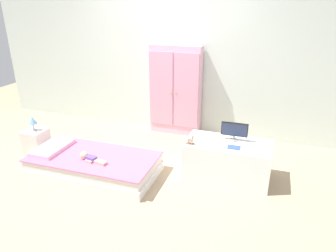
# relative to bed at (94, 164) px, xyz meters

# --- Properties ---
(ground_plane) EXTENTS (10.00, 10.00, 0.02)m
(ground_plane) POSITION_rel_bed_xyz_m (0.40, 0.19, -0.13)
(ground_plane) COLOR tan
(back_wall) EXTENTS (6.40, 0.05, 2.70)m
(back_wall) POSITION_rel_bed_xyz_m (0.40, 1.77, 1.23)
(back_wall) COLOR silver
(back_wall) RESTS_ON ground_plane
(bed) EXTENTS (1.62, 0.81, 0.24)m
(bed) POSITION_rel_bed_xyz_m (0.00, 0.00, 0.00)
(bed) COLOR white
(bed) RESTS_ON ground_plane
(pillow) EXTENTS (0.32, 0.58, 0.05)m
(pillow) POSITION_rel_bed_xyz_m (-0.61, -0.00, 0.15)
(pillow) COLOR silver
(pillow) RESTS_ON bed
(doll) EXTENTS (0.39, 0.15, 0.10)m
(doll) POSITION_rel_bed_xyz_m (0.01, -0.11, 0.16)
(doll) COLOR #6B4CB2
(doll) RESTS_ON bed
(nightstand) EXTENTS (0.29, 0.29, 0.38)m
(nightstand) POSITION_rel_bed_xyz_m (-1.06, 0.19, 0.07)
(nightstand) COLOR silver
(nightstand) RESTS_ON ground_plane
(table_lamp) EXTENTS (0.12, 0.12, 0.21)m
(table_lamp) POSITION_rel_bed_xyz_m (-1.06, 0.19, 0.40)
(table_lamp) COLOR #B7B2AD
(table_lamp) RESTS_ON nightstand
(wardrobe) EXTENTS (0.83, 0.24, 1.45)m
(wardrobe) POSITION_rel_bed_xyz_m (0.59, 1.61, 0.61)
(wardrobe) COLOR #EFADCC
(wardrobe) RESTS_ON ground_plane
(tv_stand) EXTENTS (1.03, 0.53, 0.48)m
(tv_stand) POSITION_rel_bed_xyz_m (1.63, 0.45, 0.12)
(tv_stand) COLOR white
(tv_stand) RESTS_ON ground_plane
(tv_monitor) EXTENTS (0.32, 0.10, 0.23)m
(tv_monitor) POSITION_rel_bed_xyz_m (1.68, 0.54, 0.49)
(tv_monitor) COLOR #99999E
(tv_monitor) RESTS_ON tv_stand
(rocking_horse_toy) EXTENTS (0.10, 0.04, 0.12)m
(rocking_horse_toy) POSITION_rel_bed_xyz_m (1.21, 0.26, 0.41)
(rocking_horse_toy) COLOR #8E6642
(rocking_horse_toy) RESTS_ON tv_stand
(book_blue) EXTENTS (0.15, 0.10, 0.01)m
(book_blue) POSITION_rel_bed_xyz_m (1.71, 0.33, 0.36)
(book_blue) COLOR blue
(book_blue) RESTS_ON tv_stand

